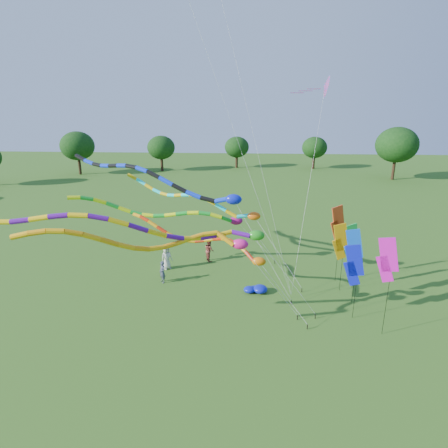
# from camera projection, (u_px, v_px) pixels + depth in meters

# --- Properties ---
(ground) EXTENTS (160.00, 160.00, 0.00)m
(ground) POSITION_uv_depth(u_px,v_px,m) (252.00, 334.00, 20.15)
(ground) COLOR #295D18
(ground) RESTS_ON ground
(tree_ring) EXTENTS (114.16, 118.17, 9.65)m
(tree_ring) POSITION_uv_depth(u_px,v_px,m) (239.00, 226.00, 20.48)
(tree_ring) COLOR #382314
(tree_ring) RESTS_ON ground
(tube_kite_red) EXTENTS (10.55, 4.39, 5.69)m
(tube_kite_red) POSITION_uv_depth(u_px,v_px,m) (212.00, 243.00, 22.22)
(tube_kite_red) COLOR black
(tube_kite_red) RESTS_ON ground
(tube_kite_orange) EXTENTS (12.48, 5.23, 7.40)m
(tube_kite_orange) POSITION_uv_depth(u_px,v_px,m) (167.00, 241.00, 17.68)
(tube_kite_orange) COLOR black
(tube_kite_orange) RESTS_ON ground
(tube_kite_purple) EXTENTS (15.14, 4.20, 7.82)m
(tube_kite_purple) POSITION_uv_depth(u_px,v_px,m) (164.00, 230.00, 18.02)
(tube_kite_purple) COLOR black
(tube_kite_purple) RESTS_ON ground
(tube_kite_blue) EXTENTS (15.77, 7.22, 8.76)m
(tube_kite_blue) POSITION_uv_depth(u_px,v_px,m) (164.00, 181.00, 24.79)
(tube_kite_blue) COLOR black
(tube_kite_blue) RESTS_ON ground
(tube_kite_cyan) EXTENTS (12.67, 5.52, 7.25)m
(tube_kite_cyan) POSITION_uv_depth(u_px,v_px,m) (202.00, 201.00, 25.98)
(tube_kite_cyan) COLOR black
(tube_kite_cyan) RESTS_ON ground
(tube_kite_green) EXTENTS (14.15, 3.13, 6.49)m
(tube_kite_green) POSITION_uv_depth(u_px,v_px,m) (178.00, 214.00, 26.82)
(tube_kite_green) COLOR black
(tube_kite_green) RESTS_ON ground
(delta_kite_high_c) EXTENTS (2.92, 5.46, 13.90)m
(delta_kite_high_c) POSITION_uv_depth(u_px,v_px,m) (325.00, 87.00, 24.23)
(delta_kite_high_c) COLOR black
(delta_kite_high_c) RESTS_ON ground
(banner_pole_red) EXTENTS (1.09, 0.55, 5.51)m
(banner_pole_red) POSITION_uv_depth(u_px,v_px,m) (338.00, 223.00, 24.89)
(banner_pole_red) COLOR black
(banner_pole_red) RESTS_ON ground
(banner_pole_orange) EXTENTS (1.16, 0.26, 4.70)m
(banner_pole_orange) POSITION_uv_depth(u_px,v_px,m) (341.00, 242.00, 23.84)
(banner_pole_orange) COLOR black
(banner_pole_orange) RESTS_ON ground
(banner_pole_magenta_b) EXTENTS (1.10, 0.54, 5.51)m
(banner_pole_magenta_b) POSITION_uv_depth(u_px,v_px,m) (387.00, 260.00, 18.97)
(banner_pole_magenta_b) COLOR black
(banner_pole_magenta_b) RESTS_ON ground
(banner_pole_blue_a) EXTENTS (1.14, 0.39, 4.54)m
(banner_pole_blue_a) POSITION_uv_depth(u_px,v_px,m) (354.00, 265.00, 20.74)
(banner_pole_blue_a) COLOR black
(banner_pole_blue_a) RESTS_ON ground
(banner_pole_blue_b) EXTENTS (1.16, 0.29, 4.84)m
(banner_pole_blue_b) POSITION_uv_depth(u_px,v_px,m) (353.00, 249.00, 22.35)
(banner_pole_blue_b) COLOR black
(banner_pole_blue_b) RESTS_ON ground
(banner_pole_green) EXTENTS (1.12, 0.48, 4.07)m
(banner_pole_green) POSITION_uv_depth(u_px,v_px,m) (352.00, 240.00, 25.88)
(banner_pole_green) COLOR black
(banner_pole_green) RESTS_ON ground
(blue_nylon_heap) EXTENTS (1.14, 1.42, 0.55)m
(blue_nylon_heap) POSITION_uv_depth(u_px,v_px,m) (251.00, 290.00, 24.39)
(blue_nylon_heap) COLOR #0D19AD
(blue_nylon_heap) RESTS_ON ground
(person_a) EXTENTS (1.03, 1.01, 1.79)m
(person_a) POSITION_uv_depth(u_px,v_px,m) (167.00, 258.00, 27.93)
(person_a) COLOR beige
(person_a) RESTS_ON ground
(person_b) EXTENTS (0.65, 0.68, 1.56)m
(person_b) POSITION_uv_depth(u_px,v_px,m) (162.00, 272.00, 25.78)
(person_b) COLOR #3E4357
(person_b) RESTS_ON ground
(person_c) EXTENTS (0.98, 1.06, 1.75)m
(person_c) POSITION_uv_depth(u_px,v_px,m) (209.00, 250.00, 29.42)
(person_c) COLOR brown
(person_c) RESTS_ON ground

